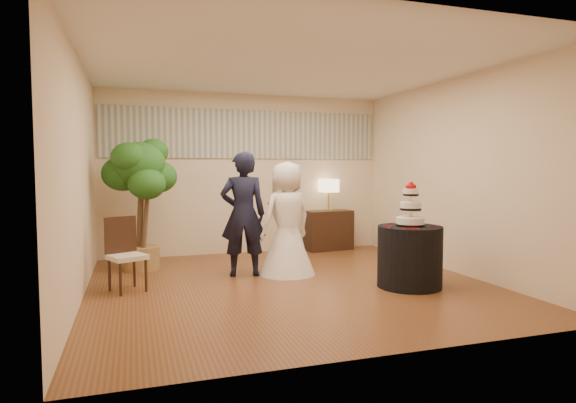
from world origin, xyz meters
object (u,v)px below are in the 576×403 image
object	(u,v)px
cake_table	(410,257)
table_lamp	(329,195)
console	(328,230)
side_chair	(127,255)
bride	(287,218)
groom	(243,214)
wedding_cake	(411,204)
ficus_tree	(140,203)

from	to	relation	value
cake_table	table_lamp	distance (m)	2.95
console	side_chair	xyz separation A→B (m)	(-3.50, -2.01, 0.09)
bride	table_lamp	size ratio (longest dim) A/B	2.76
groom	table_lamp	xyz separation A→B (m)	(1.96, 1.61, 0.15)
groom	console	xyz separation A→B (m)	(1.96, 1.61, -0.50)
groom	table_lamp	world-z (taller)	groom
groom	wedding_cake	bearing A→B (deg)	154.46
console	table_lamp	size ratio (longest dim) A/B	1.50
console	side_chair	bearing A→B (deg)	-156.42
groom	side_chair	world-z (taller)	groom
bride	groom	bearing A→B (deg)	-25.41
wedding_cake	side_chair	size ratio (longest dim) A/B	0.62
console	groom	bearing A→B (deg)	-146.99
console	ficus_tree	world-z (taller)	ficus_tree
wedding_cake	table_lamp	xyz separation A→B (m)	(0.09, 2.88, -0.04)
groom	wedding_cake	world-z (taller)	groom
groom	cake_table	world-z (taller)	groom
wedding_cake	console	distance (m)	2.96
groom	table_lamp	bearing A→B (deg)	-131.91
table_lamp	side_chair	world-z (taller)	table_lamp
bride	cake_table	bearing A→B (deg)	119.11
bride	ficus_tree	distance (m)	2.20
groom	bride	xyz separation A→B (m)	(0.61, -0.08, -0.07)
groom	table_lamp	size ratio (longest dim) A/B	2.99
cake_table	ficus_tree	xyz separation A→B (m)	(-3.22, 2.14, 0.61)
bride	ficus_tree	size ratio (longest dim) A/B	0.80
bride	ficus_tree	world-z (taller)	ficus_tree
wedding_cake	table_lamp	distance (m)	2.88
groom	bride	world-z (taller)	groom
cake_table	wedding_cake	xyz separation A→B (m)	(0.00, 0.00, 0.67)
console	table_lamp	world-z (taller)	table_lamp
side_chair	table_lamp	bearing A→B (deg)	5.28
wedding_cake	console	xyz separation A→B (m)	(0.09, 2.88, -0.69)
console	wedding_cake	bearing A→B (deg)	-98.18
groom	cake_table	distance (m)	2.31
table_lamp	wedding_cake	bearing A→B (deg)	-91.80
cake_table	side_chair	xyz separation A→B (m)	(-3.40, 0.86, 0.07)
ficus_tree	console	bearing A→B (deg)	12.50
groom	console	bearing A→B (deg)	-131.91
wedding_cake	cake_table	bearing A→B (deg)	0.00
groom	bride	bearing A→B (deg)	-179.19
bride	cake_table	world-z (taller)	bride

